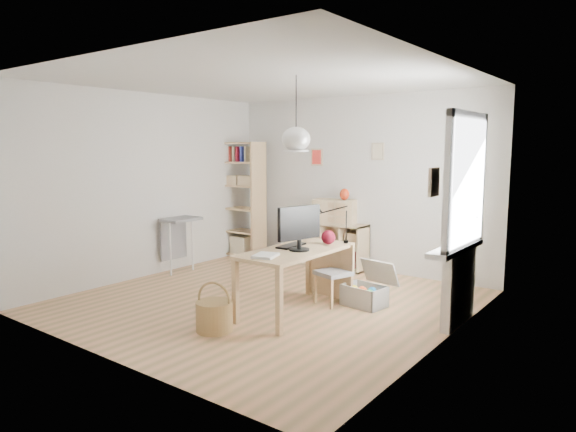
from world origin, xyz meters
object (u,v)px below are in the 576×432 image
Objects in this scene: drawer_chest at (334,211)px; chair at (336,269)px; storage_chest at (367,291)px; tall_bookshelf at (242,195)px; monitor at (299,226)px; cube_shelf at (326,247)px; desk at (296,257)px.

chair is at bearing -70.68° from drawer_chest.
tall_bookshelf is at bearing 167.72° from storage_chest.
monitor is (2.66, -1.99, -0.05)m from tall_bookshelf.
drawer_chest is at bearing 7.81° from tall_bookshelf.
cube_shelf is at bearing 154.20° from drawer_chest.
drawer_chest is (-1.02, 1.60, 0.48)m from chair.
monitor is (-0.46, -0.78, 0.86)m from storage_chest.
chair is 1.96m from drawer_chest.
chair is (2.77, -1.36, -0.66)m from tall_bookshelf.
drawer_chest is (-0.91, 2.23, -0.13)m from monitor.
tall_bookshelf is 3.47m from storage_chest.
cube_shelf is 1.77m from tall_bookshelf.
chair is 1.13× the size of drawer_chest.
cube_shelf is 2.13× the size of drawer_chest.
tall_bookshelf reaches higher than monitor.
monitor reaches higher than storage_chest.
cube_shelf is 2.42× the size of monitor.
desk is at bearing -65.39° from cube_shelf.
storage_chest is at bearing 42.47° from chair.
tall_bookshelf is at bearing 156.88° from monitor.
monitor reaches higher than drawer_chest.
desk reaches higher than storage_chest.
tall_bookshelf is at bearing 171.78° from chair.
storage_chest is at bearing 73.27° from monitor.
tall_bookshelf is 3.16m from chair.
chair reaches higher than cube_shelf.
desk is 2.59× the size of monitor.
tall_bookshelf reaches higher than drawer_chest.
desk is at bearing -89.83° from chair.
tall_bookshelf is 3.18× the size of storage_chest.
storage_chest is (3.12, -1.20, -0.92)m from tall_bookshelf.
drawer_chest is at bearing 142.30° from storage_chest.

